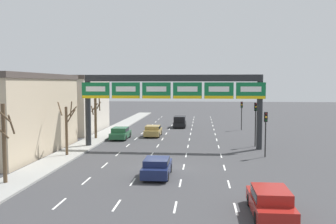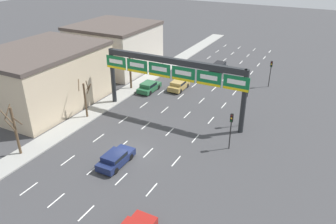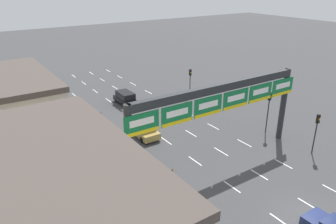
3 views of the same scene
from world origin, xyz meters
name	(u,v)px [view 1 (image 1 of 3)]	position (x,y,z in m)	size (l,w,h in m)	color
ground_plane	(162,169)	(0.00, 0.00, 0.00)	(220.00, 220.00, 0.00)	#3D3D3F
sidewalk_left	(45,166)	(-9.65, 0.00, 0.07)	(2.80, 110.00, 0.15)	#999993
lane_dashes	(174,142)	(0.00, 13.50, 0.00)	(10.02, 67.00, 0.01)	white
sign_gantry	(172,92)	(0.00, 9.84, 5.93)	(19.14, 0.70, 7.72)	#232628
building_far	(55,103)	(-17.70, 22.44, 3.94)	(12.75, 13.06, 7.86)	beige
car_gold	(153,131)	(-3.11, 18.27, 0.75)	(1.96, 4.18, 1.41)	#A88947
suv_black	(180,121)	(-0.24, 28.38, 0.97)	(1.87, 4.18, 1.75)	black
car_red	(270,201)	(6.62, -9.94, 0.79)	(1.94, 4.65, 1.49)	maroon
car_navy	(157,166)	(-0.16, -2.30, 0.74)	(1.92, 4.37, 1.38)	#19234C
car_green	(120,133)	(-6.80, 15.60, 0.77)	(1.95, 4.33, 1.45)	#235B38
traffic_light_near_gantry	(242,110)	(8.93, 25.82, 2.98)	(0.30, 0.35, 4.15)	black
traffic_light_mid_block	(266,125)	(8.98, 5.75, 3.01)	(0.30, 0.35, 4.19)	black
traffic_light_far_end	(256,115)	(8.89, 11.56, 3.39)	(0.30, 0.35, 4.76)	black
tree_bare_closest	(67,126)	(-9.42, 4.51, 2.82)	(1.80, 1.81, 5.03)	brown
tree_bare_second	(96,116)	(-9.74, 15.23, 2.90)	(1.32, 1.31, 5.33)	brown
tree_bare_third	(3,138)	(-10.09, -5.50, 3.18)	(1.79, 1.65, 5.83)	brown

